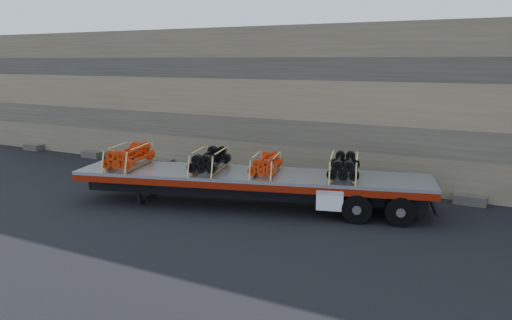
{
  "coord_description": "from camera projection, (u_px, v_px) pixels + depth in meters",
  "views": [
    {
      "loc": [
        8.48,
        -15.61,
        5.48
      ],
      "look_at": [
        -0.57,
        1.28,
        1.63
      ],
      "focal_mm": 35.0,
      "sensor_mm": 36.0,
      "label": 1
    }
  ],
  "objects": [
    {
      "name": "trailer",
      "position": [
        250.0,
        190.0,
        18.85
      ],
      "size": [
        13.47,
        6.11,
        1.33
      ],
      "primitive_type": null,
      "rotation": [
        0.0,
        0.0,
        0.28
      ],
      "color": "#B6B9BE",
      "rests_on": "ground"
    },
    {
      "name": "ground",
      "position": [
        253.0,
        210.0,
        18.5
      ],
      "size": [
        120.0,
        120.0,
        0.0
      ],
      "primitive_type": "plane",
      "color": "black",
      "rests_on": "ground"
    },
    {
      "name": "bundle_midfront",
      "position": [
        210.0,
        161.0,
        18.97
      ],
      "size": [
        1.64,
        2.38,
        0.77
      ],
      "primitive_type": null,
      "rotation": [
        0.0,
        0.0,
        0.28
      ],
      "color": "black",
      "rests_on": "trailer"
    },
    {
      "name": "rock_wall",
      "position": [
        319.0,
        103.0,
        23.42
      ],
      "size": [
        44.0,
        3.0,
        7.0
      ],
      "primitive_type": "cube",
      "color": "#7A6B54",
      "rests_on": "ground"
    },
    {
      "name": "bundle_front",
      "position": [
        129.0,
        157.0,
        19.65
      ],
      "size": [
        1.74,
        2.52,
        0.81
      ],
      "primitive_type": null,
      "rotation": [
        0.0,
        0.0,
        0.28
      ],
      "color": "red",
      "rests_on": "trailer"
    },
    {
      "name": "bundle_midrear",
      "position": [
        266.0,
        165.0,
        18.53
      ],
      "size": [
        1.42,
        2.07,
        0.67
      ],
      "primitive_type": null,
      "rotation": [
        0.0,
        0.0,
        0.28
      ],
      "color": "red",
      "rests_on": "trailer"
    },
    {
      "name": "bundle_rear",
      "position": [
        344.0,
        167.0,
        17.92
      ],
      "size": [
        1.64,
        2.38,
        0.77
      ],
      "primitive_type": null,
      "rotation": [
        0.0,
        0.0,
        0.28
      ],
      "color": "black",
      "rests_on": "trailer"
    }
  ]
}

